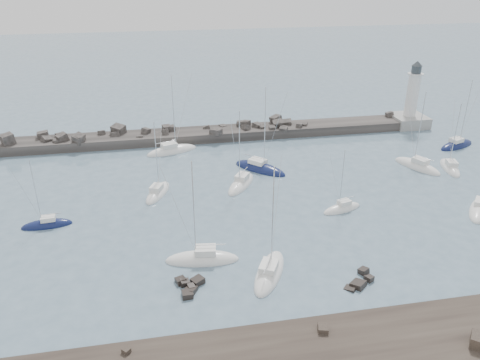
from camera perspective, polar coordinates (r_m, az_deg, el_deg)
name	(u,v)px	position (r m, az deg, el deg)	size (l,w,h in m)	color
ground	(219,241)	(60.42, -2.63, -7.43)	(400.00, 400.00, 0.00)	slate
rock_cluster_near	(189,288)	(52.73, -6.22, -12.91)	(3.44, 3.99, 1.26)	black
rock_cluster_far	(360,282)	(54.95, 14.39, -11.92)	(4.14, 3.95, 1.24)	black
breakwater	(151,141)	(94.16, -10.77, 4.74)	(115.00, 7.32, 5.28)	#2F2C29
lighthouse	(410,112)	(107.59, 19.98, 7.81)	(7.00, 7.00, 14.60)	gray
sailboat_2	(47,225)	(68.62, -22.47, -5.10)	(6.72, 2.49, 10.60)	#101843
sailboat_3	(158,193)	(72.97, -9.98, -1.57)	(5.23, 8.04, 12.33)	white
sailboat_4	(172,151)	(88.62, -8.31, 3.49)	(10.26, 5.92, 15.50)	white
sailboat_5	(202,260)	(56.85, -4.62, -9.64)	(9.08, 3.83, 14.09)	white
sailboat_6	(241,184)	(74.61, 0.14, -0.53)	(6.86, 8.58, 13.59)	white
sailboat_7	(269,273)	(54.63, 3.59, -11.25)	(6.64, 9.26, 14.26)	white
sailboat_8	(260,169)	(80.25, 2.43, 1.37)	(9.16, 9.28, 15.67)	#101843
sailboat_9	(342,209)	(68.96, 12.31, -3.47)	(6.61, 3.64, 10.23)	white
sailboat_10	(417,167)	(86.66, 20.79, 1.54)	(6.35, 9.33, 14.36)	white
sailboat_11	(480,210)	(75.46, 27.20, -3.27)	(7.92, 8.37, 13.81)	white
sailboat_12	(450,168)	(88.19, 24.21, 1.33)	(4.27, 8.04, 12.32)	white
sailboat_13	(456,146)	(99.55, 24.89, 3.81)	(9.11, 5.69, 13.91)	#101843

